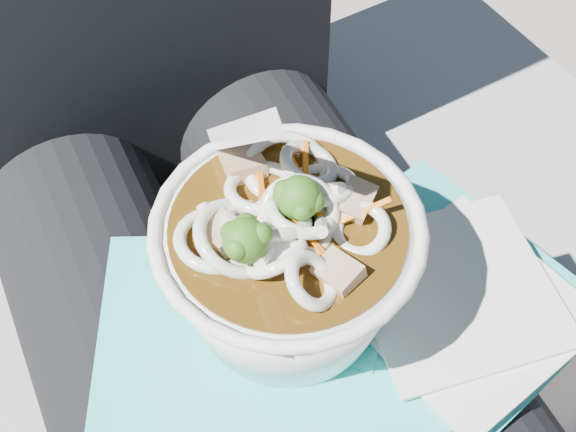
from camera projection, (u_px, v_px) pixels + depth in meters
name	position (u px, v px, depth m)	size (l,w,h in m)	color
stone_ledge	(220.00, 376.00, 0.96)	(1.00, 0.50, 0.45)	gray
lap	(266.00, 364.00, 0.63)	(0.34, 0.48, 0.16)	black
person_body	(219.00, 259.00, 0.66)	(0.34, 0.94, 1.00)	black
plastic_bag	(305.00, 324.00, 0.56)	(0.39, 0.27, 0.02)	#2EC1BF
napkins	(462.00, 301.00, 0.56)	(0.17, 0.17, 0.01)	silver
udon_bowl	(287.00, 258.00, 0.51)	(0.21, 0.21, 0.20)	white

